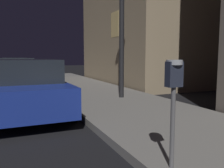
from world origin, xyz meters
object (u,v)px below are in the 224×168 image
object	(u,v)px
car_blue	(25,87)
car_white	(17,73)
parking_meter	(174,87)
car_black	(14,68)

from	to	relation	value
car_blue	car_white	bearing A→B (deg)	90.01
car_white	parking_meter	bearing A→B (deg)	-82.34
parking_meter	car_white	world-z (taller)	parking_meter
parking_meter	car_white	size ratio (longest dim) A/B	0.28
parking_meter	car_blue	distance (m)	4.66
car_blue	car_black	world-z (taller)	same
car_blue	car_white	size ratio (longest dim) A/B	0.97
parking_meter	car_white	bearing A→B (deg)	97.66
car_blue	car_white	world-z (taller)	same
parking_meter	car_black	bearing A→B (deg)	94.95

